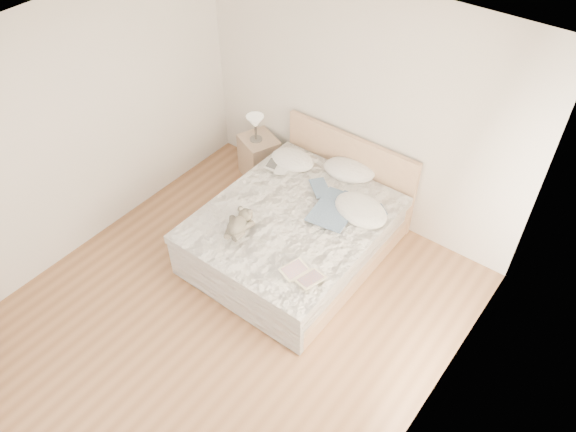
% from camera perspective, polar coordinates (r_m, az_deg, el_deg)
% --- Properties ---
extents(floor, '(4.00, 4.50, 0.00)m').
position_cam_1_polar(floor, '(5.75, -6.28, -10.35)').
color(floor, brown).
rests_on(floor, ground).
extents(ceiling, '(4.00, 4.50, 0.00)m').
position_cam_1_polar(ceiling, '(3.94, -9.31, 13.75)').
color(ceiling, silver).
rests_on(ceiling, ground).
extents(wall_back, '(4.00, 0.02, 2.70)m').
position_cam_1_polar(wall_back, '(6.16, 7.14, 10.98)').
color(wall_back, silver).
rests_on(wall_back, ground).
extents(wall_left, '(0.02, 4.50, 2.70)m').
position_cam_1_polar(wall_left, '(6.06, -21.54, 7.44)').
color(wall_left, silver).
rests_on(wall_left, ground).
extents(wall_right, '(0.02, 4.50, 2.70)m').
position_cam_1_polar(wall_right, '(4.03, 14.25, -12.64)').
color(wall_right, silver).
rests_on(wall_right, ground).
extents(window, '(0.02, 1.30, 1.10)m').
position_cam_1_polar(window, '(4.13, 16.22, -8.92)').
color(window, white).
rests_on(window, wall_right).
extents(bed, '(1.72, 2.14, 1.00)m').
position_cam_1_polar(bed, '(6.11, 1.00, -1.53)').
color(bed, tan).
rests_on(bed, floor).
extents(nightstand, '(0.57, 0.54, 0.56)m').
position_cam_1_polar(nightstand, '(7.16, -2.91, 6.00)').
color(nightstand, tan).
rests_on(nightstand, floor).
extents(table_lamp, '(0.24, 0.24, 0.34)m').
position_cam_1_polar(table_lamp, '(6.84, -3.34, 9.40)').
color(table_lamp, '#524D47').
rests_on(table_lamp, nightstand).
extents(pillow_left, '(0.57, 0.43, 0.16)m').
position_cam_1_polar(pillow_left, '(6.52, 0.46, 5.74)').
color(pillow_left, white).
rests_on(pillow_left, bed).
extents(pillow_middle, '(0.68, 0.55, 0.18)m').
position_cam_1_polar(pillow_middle, '(6.41, 6.26, 4.71)').
color(pillow_middle, white).
rests_on(pillow_middle, bed).
extents(pillow_right, '(0.70, 0.55, 0.19)m').
position_cam_1_polar(pillow_right, '(5.91, 7.40, 0.62)').
color(pillow_right, white).
rests_on(pillow_right, bed).
extents(blouse, '(0.73, 0.77, 0.03)m').
position_cam_1_polar(blouse, '(5.90, 4.75, 0.70)').
color(blouse, '#405876').
rests_on(blouse, bed).
extents(photo_book, '(0.35, 0.28, 0.02)m').
position_cam_1_polar(photo_book, '(6.42, -1.06, 4.98)').
color(photo_book, white).
rests_on(photo_book, bed).
extents(childrens_book, '(0.43, 0.34, 0.02)m').
position_cam_1_polar(childrens_book, '(5.25, 1.47, -6.00)').
color(childrens_book, '#FEF4C8').
rests_on(childrens_book, bed).
extents(teddy_bear, '(0.33, 0.40, 0.18)m').
position_cam_1_polar(teddy_bear, '(5.64, -5.20, -1.51)').
color(teddy_bear, '#5E574A').
rests_on(teddy_bear, bed).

